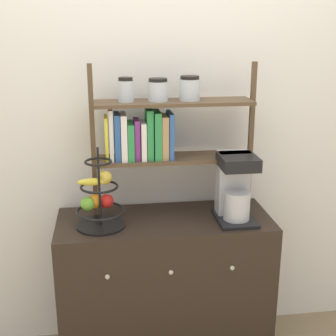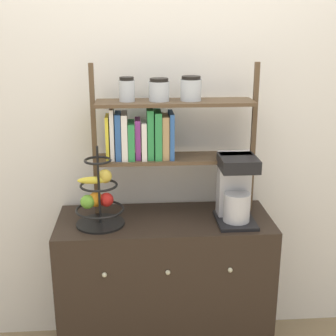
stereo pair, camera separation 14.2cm
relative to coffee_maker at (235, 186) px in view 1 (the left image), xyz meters
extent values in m
cube|color=silver|center=(-0.36, 0.31, 0.30)|extent=(7.00, 0.05, 2.60)
cube|color=black|center=(-0.36, 0.04, -0.59)|extent=(1.11, 0.45, 0.83)
sphere|color=#B2AD8C|center=(-0.66, -0.19, -0.36)|extent=(0.02, 0.02, 0.02)
sphere|color=#B2AD8C|center=(-0.36, -0.19, -0.36)|extent=(0.02, 0.02, 0.02)
sphere|color=#B2AD8C|center=(-0.05, -0.19, -0.36)|extent=(0.02, 0.02, 0.02)
cube|color=black|center=(0.00, -0.03, -0.17)|extent=(0.19, 0.25, 0.02)
cube|color=#B7B7BC|center=(0.00, 0.04, 0.01)|extent=(0.16, 0.10, 0.33)
cylinder|color=#B7B7BC|center=(0.00, -0.05, -0.08)|extent=(0.13, 0.13, 0.15)
cube|color=black|center=(0.00, -0.04, 0.14)|extent=(0.18, 0.20, 0.06)
cylinder|color=black|center=(-0.68, -0.01, -0.17)|extent=(0.24, 0.24, 0.01)
cylinder|color=black|center=(-0.68, -0.01, 0.03)|extent=(0.01, 0.01, 0.40)
torus|color=black|center=(-0.68, -0.01, -0.09)|extent=(0.24, 0.24, 0.01)
torus|color=black|center=(-0.68, -0.01, 0.03)|extent=(0.19, 0.19, 0.01)
torus|color=black|center=(-0.68, -0.01, 0.16)|extent=(0.13, 0.13, 0.01)
sphere|color=red|center=(-0.65, 0.03, -0.06)|extent=(0.07, 0.07, 0.07)
sphere|color=#6BAD33|center=(-0.75, 0.01, -0.06)|extent=(0.07, 0.07, 0.07)
sphere|color=orange|center=(-0.71, 0.04, -0.06)|extent=(0.08, 0.08, 0.08)
ellipsoid|color=yellow|center=(-0.72, 0.01, 0.06)|extent=(0.15, 0.04, 0.04)
sphere|color=gold|center=(-0.66, 0.03, 0.07)|extent=(0.07, 0.07, 0.07)
cube|color=brown|center=(-0.71, 0.13, 0.22)|extent=(0.02, 0.02, 0.79)
cube|color=brown|center=(0.11, 0.13, 0.22)|extent=(0.02, 0.02, 0.79)
cube|color=brown|center=(-0.30, 0.13, 0.12)|extent=(0.80, 0.20, 0.02)
cube|color=brown|center=(-0.30, 0.13, 0.42)|extent=(0.80, 0.20, 0.02)
cube|color=yellow|center=(-0.64, 0.13, 0.24)|extent=(0.02, 0.13, 0.22)
cube|color=white|center=(-0.62, 0.13, 0.26)|extent=(0.02, 0.13, 0.26)
cube|color=#2D599E|center=(-0.59, 0.13, 0.25)|extent=(0.03, 0.14, 0.23)
cube|color=white|center=(-0.55, 0.13, 0.25)|extent=(0.03, 0.16, 0.23)
cube|color=#2D8C47|center=(-0.52, 0.13, 0.23)|extent=(0.03, 0.16, 0.19)
cube|color=#8C338C|center=(-0.49, 0.13, 0.23)|extent=(0.03, 0.13, 0.20)
cube|color=white|center=(-0.46, 0.13, 0.23)|extent=(0.03, 0.16, 0.19)
cube|color=#2D8C47|center=(-0.42, 0.13, 0.26)|extent=(0.03, 0.14, 0.25)
cube|color=#2D8C47|center=(-0.38, 0.13, 0.25)|extent=(0.03, 0.16, 0.24)
cube|color=tan|center=(-0.35, 0.13, 0.24)|extent=(0.03, 0.15, 0.22)
cube|color=#2D599E|center=(-0.32, 0.13, 0.25)|extent=(0.02, 0.16, 0.23)
cylinder|color=silver|center=(-0.54, 0.13, 0.48)|extent=(0.08, 0.08, 0.10)
cylinder|color=black|center=(-0.54, 0.13, 0.54)|extent=(0.07, 0.07, 0.02)
cylinder|color=silver|center=(-0.38, 0.13, 0.47)|extent=(0.10, 0.10, 0.10)
cylinder|color=black|center=(-0.38, 0.13, 0.53)|extent=(0.09, 0.09, 0.02)
cylinder|color=silver|center=(-0.22, 0.13, 0.48)|extent=(0.10, 0.10, 0.11)
cylinder|color=black|center=(-0.22, 0.13, 0.54)|extent=(0.09, 0.09, 0.02)
camera|label=1|loc=(-0.65, -2.18, 0.80)|focal=50.00mm
camera|label=2|loc=(-0.51, -2.20, 0.80)|focal=50.00mm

